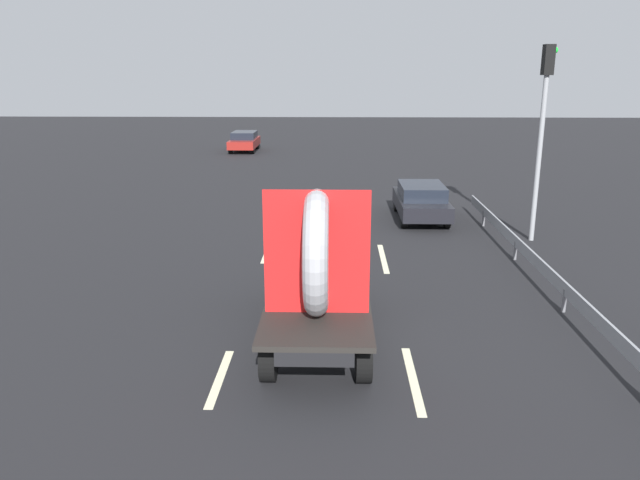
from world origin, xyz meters
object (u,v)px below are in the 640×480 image
traffic_light (543,117)px  oncoming_car (244,141)px  distant_sedan (421,200)px  flatbed_truck (320,256)px

traffic_light → oncoming_car: size_ratio=1.53×
distant_sedan → flatbed_truck: bearing=-109.3°
flatbed_truck → traffic_light: bearing=46.8°
oncoming_car → traffic_light: bearing=-60.3°
flatbed_truck → distant_sedan: size_ratio=1.32×
distant_sedan → traffic_light: traffic_light is taller
traffic_light → oncoming_car: bearing=119.7°
distant_sedan → traffic_light: bearing=-40.9°
flatbed_truck → oncoming_car: flatbed_truck is taller
distant_sedan → oncoming_car: size_ratio=1.01×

